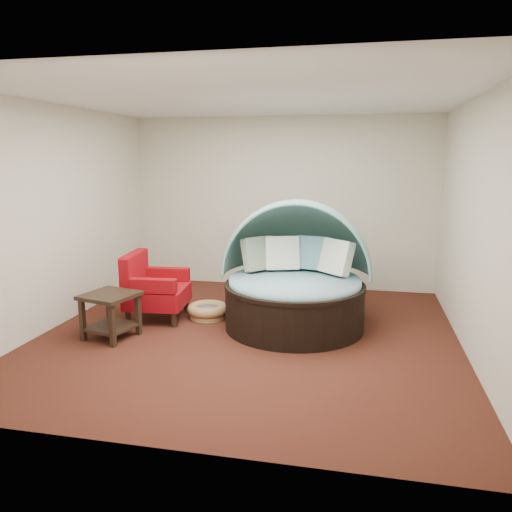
% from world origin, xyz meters
% --- Properties ---
extents(floor, '(5.00, 5.00, 0.00)m').
position_xyz_m(floor, '(0.00, 0.00, 0.00)').
color(floor, '#472114').
rests_on(floor, ground).
extents(wall_back, '(5.00, 0.00, 5.00)m').
position_xyz_m(wall_back, '(0.00, 2.50, 1.40)').
color(wall_back, beige).
rests_on(wall_back, floor).
extents(wall_front, '(5.00, 0.00, 5.00)m').
position_xyz_m(wall_front, '(0.00, -2.50, 1.40)').
color(wall_front, beige).
rests_on(wall_front, floor).
extents(wall_left, '(0.00, 5.00, 5.00)m').
position_xyz_m(wall_left, '(-2.50, 0.00, 1.40)').
color(wall_left, beige).
rests_on(wall_left, floor).
extents(wall_right, '(0.00, 5.00, 5.00)m').
position_xyz_m(wall_right, '(2.50, 0.00, 1.40)').
color(wall_right, beige).
rests_on(wall_right, floor).
extents(ceiling, '(5.00, 5.00, 0.00)m').
position_xyz_m(ceiling, '(0.00, 0.00, 2.80)').
color(ceiling, white).
rests_on(ceiling, wall_back).
extents(canopy_daybed, '(1.97, 1.87, 1.63)m').
position_xyz_m(canopy_daybed, '(0.50, 0.52, 0.75)').
color(canopy_daybed, black).
rests_on(canopy_daybed, floor).
extents(pet_basket, '(0.58, 0.58, 0.19)m').
position_xyz_m(pet_basket, '(-0.69, 0.56, 0.10)').
color(pet_basket, '#997345').
rests_on(pet_basket, floor).
extents(red_armchair, '(0.84, 0.84, 0.90)m').
position_xyz_m(red_armchair, '(-1.40, 0.38, 0.41)').
color(red_armchair, black).
rests_on(red_armchair, floor).
extents(side_table, '(0.69, 0.69, 0.55)m').
position_xyz_m(side_table, '(-1.60, -0.42, 0.35)').
color(side_table, black).
rests_on(side_table, floor).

